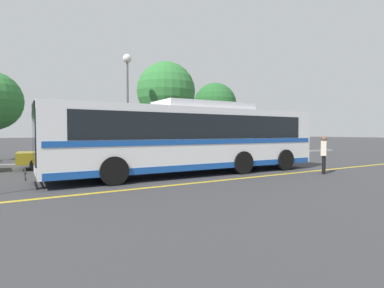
% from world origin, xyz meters
% --- Properties ---
extents(ground_plane, '(220.00, 220.00, 0.00)m').
position_xyz_m(ground_plane, '(0.00, 0.00, 0.00)').
color(ground_plane, '#38383A').
extents(lane_strip_0, '(32.27, 0.20, 0.01)m').
position_xyz_m(lane_strip_0, '(0.31, -2.38, 0.00)').
color(lane_strip_0, gold).
rests_on(lane_strip_0, ground_plane).
extents(curb_strip, '(40.27, 0.36, 0.15)m').
position_xyz_m(curb_strip, '(0.31, 6.79, 0.07)').
color(curb_strip, '#99999E').
rests_on(curb_strip, ground_plane).
extents(transit_bus, '(12.62, 2.85, 3.15)m').
position_xyz_m(transit_bus, '(0.32, -0.18, 1.63)').
color(transit_bus, white).
rests_on(transit_bus, ground_plane).
extents(parked_car_1, '(4.65, 2.15, 1.33)m').
position_xyz_m(parked_car_1, '(-4.05, 5.10, 0.68)').
color(parked_car_1, olive).
rests_on(parked_car_1, ground_plane).
extents(parked_car_2, '(4.92, 2.23, 1.35)m').
position_xyz_m(parked_car_2, '(2.46, 5.41, 0.69)').
color(parked_car_2, maroon).
rests_on(parked_car_2, ground_plane).
extents(parked_car_3, '(4.92, 2.16, 1.53)m').
position_xyz_m(parked_car_3, '(9.19, 5.04, 0.77)').
color(parked_car_3, silver).
rests_on(parked_car_3, ground_plane).
extents(pedestrian_0, '(0.47, 0.40, 1.66)m').
position_xyz_m(pedestrian_0, '(5.24, -3.21, 0.94)').
color(pedestrian_0, black).
rests_on(pedestrian_0, ground_plane).
extents(street_lamp, '(0.58, 0.58, 7.00)m').
position_xyz_m(street_lamp, '(0.11, 7.85, 5.35)').
color(street_lamp, '#59595E').
rests_on(street_lamp, ground_plane).
extents(tree_1, '(4.58, 4.58, 7.36)m').
position_xyz_m(tree_1, '(3.95, 9.92, 5.06)').
color(tree_1, '#513823').
rests_on(tree_1, ground_plane).
extents(tree_3, '(3.88, 3.88, 6.31)m').
position_xyz_m(tree_3, '(9.35, 10.91, 4.36)').
color(tree_3, '#513823').
rests_on(tree_3, ground_plane).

